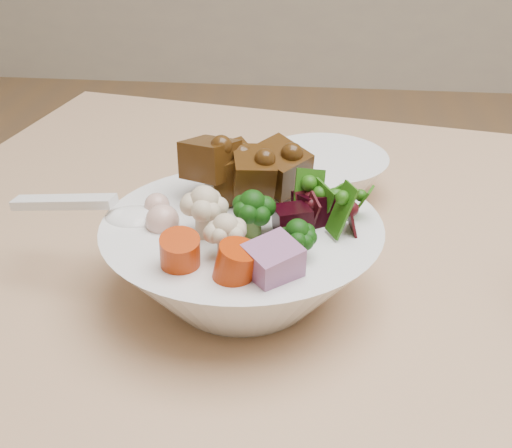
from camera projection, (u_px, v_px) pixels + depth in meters
name	position (u px, v px, depth m)	size (l,w,h in m)	color
food_bowl	(244.00, 254.00, 0.65)	(0.25, 0.25, 0.14)	white
soup_spoon	(116.00, 215.00, 0.65)	(0.15, 0.06, 0.03)	white
side_bowl	(323.00, 176.00, 0.84)	(0.15, 0.15, 0.05)	white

